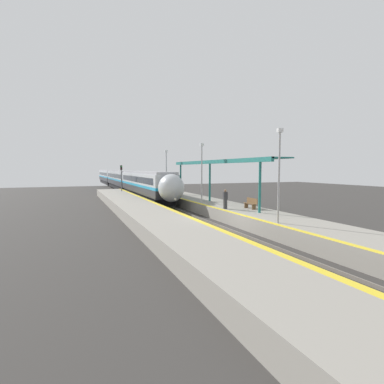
% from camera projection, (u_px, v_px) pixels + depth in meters
% --- Properties ---
extents(ground_plane, '(120.00, 120.00, 0.00)m').
position_uv_depth(ground_plane, '(219.00, 231.00, 20.93)').
color(ground_plane, '#383533').
extents(rail_left, '(0.08, 90.00, 0.15)m').
position_uv_depth(rail_left, '(209.00, 231.00, 20.65)').
color(rail_left, slate).
rests_on(rail_left, ground_plane).
extents(rail_right, '(0.08, 90.00, 0.15)m').
position_uv_depth(rail_right, '(228.00, 229.00, 21.19)').
color(rail_right, slate).
rests_on(rail_right, ground_plane).
extents(train, '(2.74, 68.94, 3.97)m').
position_uv_depth(train, '(121.00, 179.00, 60.91)').
color(train, black).
rests_on(train, ground_plane).
extents(platform_right, '(4.02, 64.00, 1.00)m').
position_uv_depth(platform_right, '(263.00, 220.00, 22.29)').
color(platform_right, gray).
rests_on(platform_right, ground_plane).
extents(platform_left, '(3.91, 64.00, 1.00)m').
position_uv_depth(platform_left, '(168.00, 228.00, 19.51)').
color(platform_left, gray).
rests_on(platform_left, ground_plane).
extents(platform_bench, '(0.44, 1.54, 0.89)m').
position_uv_depth(platform_bench, '(251.00, 203.00, 25.08)').
color(platform_bench, brown).
rests_on(platform_bench, platform_right).
extents(person_waiting, '(0.36, 0.22, 1.62)m').
position_uv_depth(person_waiting, '(225.00, 199.00, 24.94)').
color(person_waiting, '#333338').
rests_on(person_waiting, platform_right).
extents(railway_signal, '(0.28, 0.28, 4.83)m').
position_uv_depth(railway_signal, '(121.00, 178.00, 44.65)').
color(railway_signal, '#59595E').
rests_on(railway_signal, ground_plane).
extents(lamppost_near, '(0.36, 0.20, 5.78)m').
position_uv_depth(lamppost_near, '(279.00, 170.00, 18.25)').
color(lamppost_near, '#9E9EA3').
rests_on(lamppost_near, platform_right).
extents(lamppost_mid, '(0.36, 0.20, 5.78)m').
position_uv_depth(lamppost_mid, '(202.00, 169.00, 29.03)').
color(lamppost_mid, '#9E9EA3').
rests_on(lamppost_mid, platform_right).
extents(lamppost_far, '(0.36, 0.20, 5.78)m').
position_uv_depth(lamppost_far, '(166.00, 169.00, 39.80)').
color(lamppost_far, '#9E9EA3').
rests_on(lamppost_far, platform_right).
extents(station_canopy, '(2.02, 20.64, 4.21)m').
position_uv_depth(station_canopy, '(215.00, 163.00, 30.84)').
color(station_canopy, '#1E6B66').
rests_on(station_canopy, platform_right).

